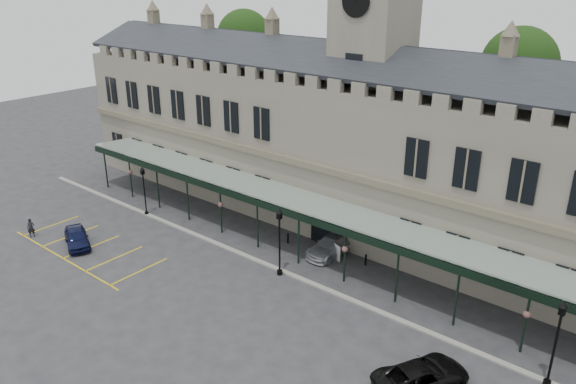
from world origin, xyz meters
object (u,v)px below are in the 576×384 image
Objects in this scene: lamp_post_right at (557,337)px; clock_tower at (372,67)px; sign_board at (337,253)px; station_building at (367,151)px; car_van at (422,376)px; person_a at (31,228)px; lamp_post_left at (144,187)px; car_left_a at (77,238)px; car_taxi at (332,245)px; lamp_post_mid at (279,236)px.

clock_tower is at bearing 149.20° from lamp_post_right.
station_building is at bearing 125.77° from sign_board.
clock_tower reaches higher than car_van.
station_building is 37.80× the size of person_a.
station_building is 8.98m from sign_board.
lamp_post_left is at bearing -146.32° from station_building.
car_left_a is 28.12m from car_van.
sign_board is at bearing -32.22° from car_taxi.
lamp_post_right is at bearing -30.60° from station_building.
lamp_post_left is 0.87× the size of car_van.
lamp_post_mid is at bearing -179.50° from lamp_post_right.
car_left_a is 2.57× the size of person_a.
clock_tower is 4.82× the size of lamp_post_right.
car_left_a is at bearing -130.66° from station_building.
car_van is at bearing -17.63° from sign_board.
lamp_post_left is at bearing 15.06° from person_a.
car_taxi is 24.04m from person_a.
person_a reaches higher than car_van.
lamp_post_mid is (-0.02, -10.89, -10.10)m from clock_tower.
lamp_post_left is (-15.63, -10.42, -3.82)m from station_building.
sign_board is 0.25× the size of car_taxi.
station_building reaches higher than car_van.
car_van reaches higher than sign_board.
station_building is at bearing -22.22° from car_van.
lamp_post_left is at bearing 179.61° from lamp_post_right.
sign_board is 1.11m from car_taxi.
lamp_post_right is (18.02, 0.16, 0.04)m from lamp_post_mid.
lamp_post_right reaches higher than person_a.
car_taxi is at bearing -80.39° from station_building.
sign_board is at bearing 12.50° from lamp_post_left.
lamp_post_right is 1.00× the size of car_van.
clock_tower is at bearing -16.01° from car_left_a.
lamp_post_mid reaches higher than sign_board.
clock_tower is at bearing 33.90° from lamp_post_left.
sign_board is 0.77× the size of person_a.
person_a is at bearing -130.09° from sign_board.
lamp_post_left is 0.87× the size of lamp_post_right.
clock_tower is (0.00, 0.09, 6.64)m from station_building.
clock_tower reaches higher than lamp_post_right.
lamp_post_mid is at bearing -1.41° from lamp_post_left.
sign_board is (17.54, 3.89, -2.04)m from lamp_post_left.
clock_tower is 29.71m from person_a.
station_building is 6.64m from clock_tower.
car_taxi is (16.63, 4.51, -1.94)m from lamp_post_left.
lamp_post_mid is 20.95m from person_a.
sign_board is (-16.08, 4.12, -2.45)m from lamp_post_right.
lamp_post_mid reaches higher than car_left_a.
car_van is (-5.00, -4.26, -2.33)m from lamp_post_right.
sign_board is (1.91, -6.53, -5.87)m from station_building.
lamp_post_right is 1.26× the size of car_left_a.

